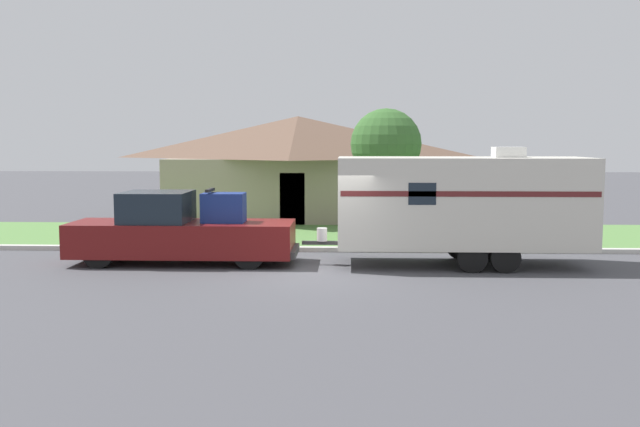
# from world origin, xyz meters

# --- Properties ---
(ground_plane) EXTENTS (120.00, 120.00, 0.00)m
(ground_plane) POSITION_xyz_m (0.00, 0.00, 0.00)
(ground_plane) COLOR #47474C
(curb_strip) EXTENTS (80.00, 0.30, 0.14)m
(curb_strip) POSITION_xyz_m (0.00, 3.75, 0.07)
(curb_strip) COLOR beige
(curb_strip) RESTS_ON ground_plane
(lawn_strip) EXTENTS (80.00, 7.00, 0.03)m
(lawn_strip) POSITION_xyz_m (0.00, 7.40, 0.01)
(lawn_strip) COLOR #568442
(lawn_strip) RESTS_ON ground_plane
(house_across_street) EXTENTS (11.47, 7.33, 4.45)m
(house_across_street) POSITION_xyz_m (-1.64, 13.80, 2.31)
(house_across_street) COLOR gray
(house_across_street) RESTS_ON ground_plane
(pickup_truck) EXTENTS (6.21, 1.96, 2.07)m
(pickup_truck) POSITION_xyz_m (-4.02, 1.49, 0.88)
(pickup_truck) COLOR black
(pickup_truck) RESTS_ON ground_plane
(travel_trailer) EXTENTS (7.68, 2.44, 3.21)m
(travel_trailer) POSITION_xyz_m (3.68, 1.49, 1.72)
(travel_trailer) COLOR black
(travel_trailer) RESTS_ON ground_plane
(mailbox) EXTENTS (0.48, 0.20, 1.41)m
(mailbox) POSITION_xyz_m (1.03, 4.44, 1.08)
(mailbox) COLOR brown
(mailbox) RESTS_ON ground_plane
(tree_in_yard) EXTENTS (2.45, 2.45, 4.49)m
(tree_in_yard) POSITION_xyz_m (1.89, 6.99, 3.24)
(tree_in_yard) COLOR brown
(tree_in_yard) RESTS_ON ground_plane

